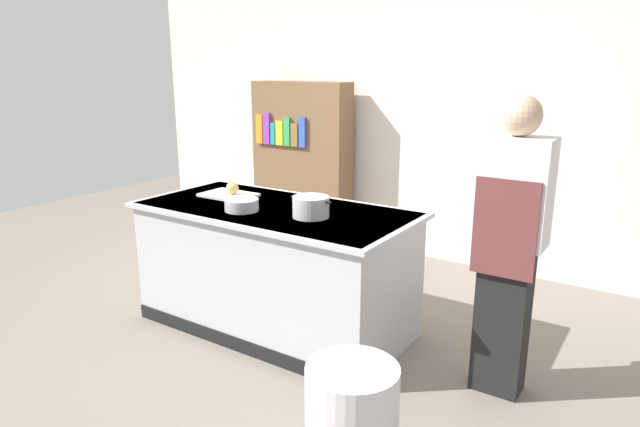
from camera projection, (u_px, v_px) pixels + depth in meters
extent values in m
plane|color=slate|center=(277.00, 325.00, 4.11)|extent=(10.00, 10.00, 0.00)
cube|color=silver|center=(406.00, 103.00, 5.41)|extent=(6.40, 0.12, 3.00)
cube|color=#B7BABF|center=(276.00, 268.00, 3.99)|extent=(1.90, 0.90, 0.90)
cube|color=#B7BABF|center=(274.00, 210.00, 3.88)|extent=(1.98, 0.98, 0.03)
cube|color=black|center=(235.00, 344.00, 3.73)|extent=(1.90, 0.01, 0.10)
cube|color=silver|center=(229.00, 195.00, 4.21)|extent=(0.40, 0.28, 0.02)
sphere|color=tan|center=(232.00, 188.00, 4.18)|extent=(0.09, 0.09, 0.09)
cylinder|color=#B7BABF|center=(311.00, 207.00, 3.62)|extent=(0.24, 0.24, 0.14)
cube|color=black|center=(294.00, 197.00, 3.68)|extent=(0.04, 0.02, 0.01)
cube|color=black|center=(328.00, 202.00, 3.54)|extent=(0.04, 0.02, 0.01)
cylinder|color=#B7BABF|center=(242.00, 205.00, 3.79)|extent=(0.23, 0.23, 0.08)
cylinder|color=silver|center=(352.00, 420.00, 2.57)|extent=(0.43, 0.43, 0.55)
cube|color=black|center=(502.00, 318.00, 3.20)|extent=(0.28, 0.20, 0.90)
cube|color=silver|center=(514.00, 192.00, 3.01)|extent=(0.38, 0.24, 0.60)
sphere|color=#D3AA8C|center=(521.00, 115.00, 2.90)|extent=(0.22, 0.22, 0.22)
cube|color=brown|center=(505.00, 229.00, 2.95)|extent=(0.34, 0.02, 0.54)
cube|color=brown|center=(302.00, 163.00, 5.90)|extent=(1.10, 0.28, 1.70)
cube|color=orange|center=(260.00, 129.00, 5.90)|extent=(0.08, 0.03, 0.30)
cube|color=purple|center=(267.00, 128.00, 5.85)|extent=(0.08, 0.03, 0.33)
cube|color=teal|center=(273.00, 134.00, 5.82)|extent=(0.05, 0.03, 0.23)
cube|color=yellow|center=(280.00, 133.00, 5.77)|extent=(0.09, 0.03, 0.25)
cube|color=green|center=(287.00, 132.00, 5.71)|extent=(0.07, 0.03, 0.30)
cube|color=brown|center=(295.00, 135.00, 5.67)|extent=(0.08, 0.03, 0.24)
cube|color=#3351B7|center=(302.00, 132.00, 5.61)|extent=(0.07, 0.03, 0.30)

